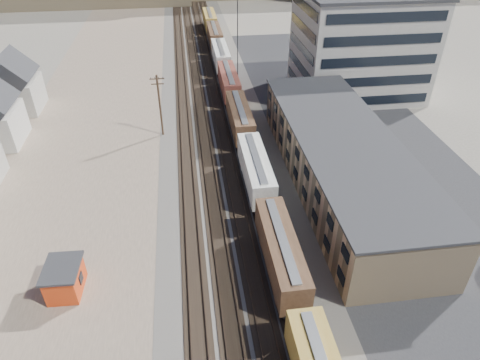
{
  "coord_description": "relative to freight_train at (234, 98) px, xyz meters",
  "views": [
    {
      "loc": [
        -4.52,
        -19.93,
        33.03
      ],
      "look_at": [
        1.41,
        23.24,
        3.0
      ],
      "focal_mm": 32.0,
      "sensor_mm": 36.0,
      "label": 1
    }
  ],
  "objects": [
    {
      "name": "parked_car_blue",
      "position": [
        19.88,
        -5.14,
        -2.01
      ],
      "size": [
        6.06,
        5.58,
        1.58
      ],
      "primitive_type": "imported",
      "rotation": [
        0.0,
        0.0,
        0.9
      ],
      "color": "navy",
      "rests_on": "ground"
    },
    {
      "name": "warehouse",
      "position": [
        11.18,
        -23.48,
        0.86
      ],
      "size": [
        12.4,
        40.4,
        7.25
      ],
      "color": "tan",
      "rests_on": "ground"
    },
    {
      "name": "maintenance_shed",
      "position": [
        -21.28,
        -37.72,
        -1.15
      ],
      "size": [
        3.57,
        4.53,
        3.22
      ],
      "color": "red",
      "rests_on": "ground"
    },
    {
      "name": "rail_tracks",
      "position": [
        -4.35,
        1.52,
        -2.68
      ],
      "size": [
        11.4,
        200.0,
        0.24
      ],
      "color": "black",
      "rests_on": "ground"
    },
    {
      "name": "utility_pole_north",
      "position": [
        -12.3,
        -6.48,
        2.5
      ],
      "size": [
        2.2,
        0.32,
        10.0
      ],
      "color": "#382619",
      "rests_on": "ground"
    },
    {
      "name": "dirt_yard",
      "position": [
        -23.8,
        -8.48,
        -2.78
      ],
      "size": [
        24.0,
        180.0,
        0.03
      ],
      "primitive_type": "cube",
      "color": "#725F4E",
      "rests_on": "ground"
    },
    {
      "name": "office_tower",
      "position": [
        24.15,
        6.47,
        6.47
      ],
      "size": [
        22.6,
        18.6,
        18.45
      ],
      "color": "#9E998E",
      "rests_on": "ground"
    },
    {
      "name": "freight_train",
      "position": [
        0.0,
        0.0,
        0.0
      ],
      "size": [
        3.0,
        119.74,
        4.46
      ],
      "color": "black",
      "rests_on": "ground"
    },
    {
      "name": "radio_mast",
      "position": [
        2.2,
        11.52,
        6.33
      ],
      "size": [
        1.2,
        0.16,
        18.0
      ],
      "color": "black",
      "rests_on": "ground"
    },
    {
      "name": "asphalt_lot",
      "position": [
        18.2,
        -13.48,
        -2.77
      ],
      "size": [
        26.0,
        120.0,
        0.04
      ],
      "primitive_type": "cube",
      "color": "#232326",
      "rests_on": "ground"
    },
    {
      "name": "ballast_bed",
      "position": [
        -3.8,
        1.52,
        -2.76
      ],
      "size": [
        18.0,
        200.0,
        0.06
      ],
      "primitive_type": "cube",
      "color": "#4C4742",
      "rests_on": "ground"
    },
    {
      "name": "parked_car_far",
      "position": [
        28.22,
        8.15,
        -2.07
      ],
      "size": [
        3.09,
        4.58,
        1.45
      ],
      "primitive_type": "imported",
      "rotation": [
        0.0,
        0.0,
        -0.36
      ],
      "color": "white",
      "rests_on": "ground"
    }
  ]
}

